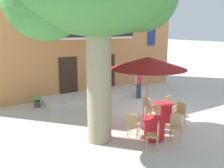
{
  "coord_description": "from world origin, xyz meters",
  "views": [
    {
      "loc": [
        -7.64,
        -8.19,
        3.88
      ],
      "look_at": [
        -1.31,
        1.56,
        1.3
      ],
      "focal_mm": 40.29,
      "sensor_mm": 36.0,
      "label": 1
    }
  ],
  "objects_px": {
    "cafe_chair_middle_0": "(180,112)",
    "cafe_chair_middle_1": "(170,104)",
    "ground_planter_left": "(37,100)",
    "cafe_chair_near_tree_0": "(133,123)",
    "pedestrian_near_entrance": "(139,82)",
    "cafe_table_middle": "(163,112)",
    "cafe_chair_near_tree_3": "(153,118)",
    "cafe_chair_near_tree_1": "(155,134)",
    "cafe_umbrella": "(148,63)",
    "cafe_chair_middle_3": "(156,113)",
    "cafe_chair_middle_2": "(148,105)",
    "cafe_chair_near_tree_2": "(176,125)",
    "cafe_table_near_tree": "(154,129)"
  },
  "relations": [
    {
      "from": "cafe_chair_middle_0",
      "to": "cafe_chair_middle_1",
      "type": "distance_m",
      "value": 1.08
    },
    {
      "from": "cafe_chair_middle_1",
      "to": "ground_planter_left",
      "type": "height_order",
      "value": "cafe_chair_middle_1"
    },
    {
      "from": "cafe_chair_near_tree_0",
      "to": "ground_planter_left",
      "type": "height_order",
      "value": "cafe_chair_near_tree_0"
    },
    {
      "from": "ground_planter_left",
      "to": "pedestrian_near_entrance",
      "type": "distance_m",
      "value": 5.57
    },
    {
      "from": "cafe_table_middle",
      "to": "cafe_chair_near_tree_3",
      "type": "bearing_deg",
      "value": -151.39
    },
    {
      "from": "cafe_chair_near_tree_0",
      "to": "pedestrian_near_entrance",
      "type": "xyz_separation_m",
      "value": [
        3.48,
        3.99,
        0.41
      ]
    },
    {
      "from": "cafe_chair_near_tree_1",
      "to": "cafe_chair_near_tree_3",
      "type": "height_order",
      "value": "same"
    },
    {
      "from": "cafe_chair_near_tree_3",
      "to": "cafe_table_middle",
      "type": "bearing_deg",
      "value": 28.61
    },
    {
      "from": "cafe_chair_middle_1",
      "to": "ground_planter_left",
      "type": "distance_m",
      "value": 6.54
    },
    {
      "from": "cafe_umbrella",
      "to": "ground_planter_left",
      "type": "distance_m",
      "value": 6.27
    },
    {
      "from": "cafe_chair_middle_0",
      "to": "cafe_table_middle",
      "type": "bearing_deg",
      "value": 109.77
    },
    {
      "from": "cafe_chair_middle_0",
      "to": "pedestrian_near_entrance",
      "type": "relative_size",
      "value": 0.55
    },
    {
      "from": "cafe_chair_middle_3",
      "to": "cafe_chair_near_tree_1",
      "type": "bearing_deg",
      "value": -133.21
    },
    {
      "from": "cafe_chair_middle_2",
      "to": "cafe_umbrella",
      "type": "distance_m",
      "value": 2.51
    },
    {
      "from": "pedestrian_near_entrance",
      "to": "cafe_chair_middle_0",
      "type": "bearing_deg",
      "value": -105.05
    },
    {
      "from": "cafe_chair_near_tree_1",
      "to": "pedestrian_near_entrance",
      "type": "bearing_deg",
      "value": 55.94
    },
    {
      "from": "cafe_chair_middle_3",
      "to": "ground_planter_left",
      "type": "distance_m",
      "value": 6.08
    },
    {
      "from": "cafe_chair_near_tree_1",
      "to": "cafe_chair_near_tree_2",
      "type": "relative_size",
      "value": 1.0
    },
    {
      "from": "cafe_chair_near_tree_3",
      "to": "cafe_table_near_tree",
      "type": "bearing_deg",
      "value": -129.41
    },
    {
      "from": "cafe_chair_near_tree_3",
      "to": "pedestrian_near_entrance",
      "type": "relative_size",
      "value": 0.55
    },
    {
      "from": "cafe_table_middle",
      "to": "cafe_chair_middle_0",
      "type": "xyz_separation_m",
      "value": [
        0.26,
        -0.71,
        0.14
      ]
    },
    {
      "from": "cafe_chair_near_tree_3",
      "to": "cafe_chair_middle_1",
      "type": "xyz_separation_m",
      "value": [
        1.83,
        0.89,
        0.0
      ]
    },
    {
      "from": "cafe_chair_middle_0",
      "to": "cafe_chair_middle_1",
      "type": "relative_size",
      "value": 1.0
    },
    {
      "from": "cafe_chair_near_tree_2",
      "to": "cafe_chair_middle_3",
      "type": "distance_m",
      "value": 1.39
    },
    {
      "from": "pedestrian_near_entrance",
      "to": "cafe_table_middle",
      "type": "bearing_deg",
      "value": -111.94
    },
    {
      "from": "ground_planter_left",
      "to": "pedestrian_near_entrance",
      "type": "height_order",
      "value": "pedestrian_near_entrance"
    },
    {
      "from": "cafe_chair_middle_1",
      "to": "cafe_umbrella",
      "type": "distance_m",
      "value": 2.89
    },
    {
      "from": "cafe_chair_near_tree_3",
      "to": "ground_planter_left",
      "type": "relative_size",
      "value": 1.51
    },
    {
      "from": "cafe_chair_near_tree_1",
      "to": "cafe_chair_middle_0",
      "type": "xyz_separation_m",
      "value": [
        2.36,
        1.06,
        0.0
      ]
    },
    {
      "from": "cafe_chair_near_tree_1",
      "to": "cafe_chair_middle_3",
      "type": "height_order",
      "value": "same"
    },
    {
      "from": "cafe_chair_near_tree_0",
      "to": "cafe_chair_near_tree_1",
      "type": "relative_size",
      "value": 1.0
    },
    {
      "from": "cafe_table_near_tree",
      "to": "cafe_chair_near_tree_2",
      "type": "distance_m",
      "value": 0.77
    },
    {
      "from": "cafe_chair_near_tree_1",
      "to": "pedestrian_near_entrance",
      "type": "relative_size",
      "value": 0.55
    },
    {
      "from": "cafe_chair_middle_0",
      "to": "cafe_chair_middle_3",
      "type": "relative_size",
      "value": 1.0
    },
    {
      "from": "cafe_chair_middle_2",
      "to": "ground_planter_left",
      "type": "height_order",
      "value": "cafe_chair_middle_2"
    },
    {
      "from": "cafe_chair_near_tree_0",
      "to": "cafe_table_middle",
      "type": "relative_size",
      "value": 1.05
    },
    {
      "from": "cafe_chair_near_tree_0",
      "to": "cafe_umbrella",
      "type": "relative_size",
      "value": 0.31
    },
    {
      "from": "cafe_chair_near_tree_1",
      "to": "cafe_chair_middle_1",
      "type": "distance_m",
      "value": 3.47
    },
    {
      "from": "cafe_chair_middle_2",
      "to": "cafe_umbrella",
      "type": "relative_size",
      "value": 0.31
    },
    {
      "from": "cafe_chair_near_tree_2",
      "to": "cafe_umbrella",
      "type": "xyz_separation_m",
      "value": [
        -0.22,
        1.33,
        2.08
      ]
    },
    {
      "from": "cafe_table_middle",
      "to": "cafe_chair_near_tree_1",
      "type": "bearing_deg",
      "value": -140.0
    },
    {
      "from": "cafe_chair_near_tree_1",
      "to": "cafe_chair_middle_1",
      "type": "xyz_separation_m",
      "value": [
        2.8,
        2.04,
        0.0
      ]
    },
    {
      "from": "cafe_table_near_tree",
      "to": "pedestrian_near_entrance",
      "type": "distance_m",
      "value": 5.43
    },
    {
      "from": "cafe_table_near_tree",
      "to": "cafe_table_middle",
      "type": "bearing_deg",
      "value": 36.71
    },
    {
      "from": "cafe_table_near_tree",
      "to": "cafe_chair_middle_0",
      "type": "height_order",
      "value": "cafe_chair_middle_0"
    },
    {
      "from": "cafe_chair_middle_0",
      "to": "cafe_umbrella",
      "type": "distance_m",
      "value": 2.58
    },
    {
      "from": "cafe_chair_middle_1",
      "to": "cafe_chair_middle_3",
      "type": "bearing_deg",
      "value": -158.44
    },
    {
      "from": "cafe_chair_near_tree_1",
      "to": "cafe_chair_near_tree_2",
      "type": "distance_m",
      "value": 1.12
    },
    {
      "from": "cafe_chair_middle_2",
      "to": "cafe_table_middle",
      "type": "bearing_deg",
      "value": -70.13
    },
    {
      "from": "cafe_chair_near_tree_3",
      "to": "cafe_chair_middle_3",
      "type": "relative_size",
      "value": 1.0
    }
  ]
}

